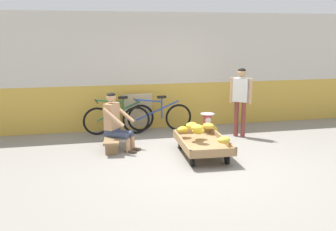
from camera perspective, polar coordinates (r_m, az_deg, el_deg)
The scene contains 12 objects.
ground_plane at distance 6.63m, azimuth 4.88°, elevation -7.64°, with size 80.00×80.00×0.00m, color gray.
back_wall at distance 9.10m, azimuth -0.46°, elevation 6.83°, with size 16.00×0.30×2.75m.
banana_cart at distance 7.05m, azimuth 5.27°, elevation -4.34°, with size 0.89×1.47×0.36m.
banana_pile at distance 7.14m, azimuth 4.92°, elevation -2.20°, with size 0.88×1.28×0.27m.
low_bench at distance 7.57m, azimuth -8.48°, elevation -3.57°, with size 0.43×1.13×0.27m.
vendor_seated at distance 7.43m, azimuth -8.00°, elevation -0.92°, with size 0.74×0.68×1.14m.
plastic_crate at distance 8.12m, azimuth 5.99°, elevation -2.75°, with size 0.36×0.28×0.30m.
weighing_scale at distance 8.04m, azimuth 6.04°, elevation -0.67°, with size 0.30×0.30×0.29m.
bicycle_near_left at distance 8.68m, azimuth -7.50°, elevation -0.40°, with size 1.66×0.48×0.86m.
bicycle_far_left at distance 8.68m, azimuth -1.62°, elevation -0.29°, with size 1.66×0.48×0.86m.
sign_board at distance 8.91m, azimuth -4.72°, elevation 0.59°, with size 0.70×0.19×0.89m.
customer_adult at distance 8.34m, azimuth 11.07°, elevation 3.15°, with size 0.40×0.36×1.53m.
Camera 1 is at (-1.88, -5.93, 2.28)m, focal length 39.85 mm.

